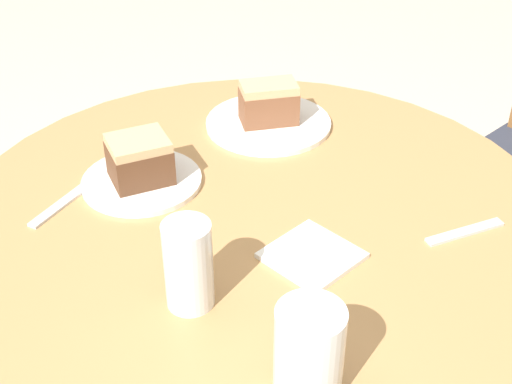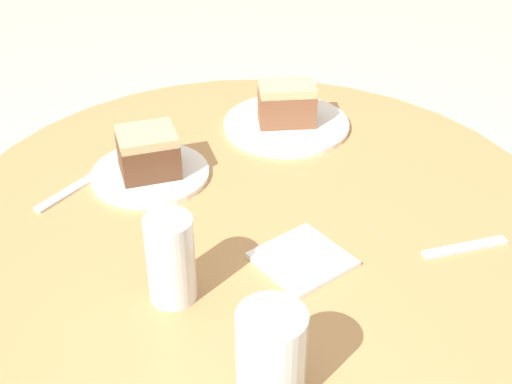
{
  "view_description": "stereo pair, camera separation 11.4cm",
  "coord_description": "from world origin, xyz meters",
  "px_view_note": "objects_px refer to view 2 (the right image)",
  "views": [
    {
      "loc": [
        0.73,
        -0.59,
        1.41
      ],
      "look_at": [
        0.0,
        0.0,
        0.77
      ],
      "focal_mm": 50.0,
      "sensor_mm": 36.0,
      "label": 1
    },
    {
      "loc": [
        0.8,
        -0.5,
        1.41
      ],
      "look_at": [
        0.0,
        0.0,
        0.77
      ],
      "focal_mm": 50.0,
      "sensor_mm": 36.0,
      "label": 2
    }
  ],
  "objects_px": {
    "plate_near": "(150,174)",
    "glass_lemonade": "(171,263)",
    "glass_water": "(271,359)",
    "cake_slice_far": "(287,104)",
    "plate_far": "(286,125)",
    "cake_slice_near": "(148,152)"
  },
  "relations": [
    {
      "from": "glass_lemonade",
      "to": "glass_water",
      "type": "bearing_deg",
      "value": 6.41
    },
    {
      "from": "plate_near",
      "to": "plate_far",
      "type": "relative_size",
      "value": 0.84
    },
    {
      "from": "plate_near",
      "to": "glass_lemonade",
      "type": "distance_m",
      "value": 0.32
    },
    {
      "from": "cake_slice_far",
      "to": "glass_lemonade",
      "type": "relative_size",
      "value": 0.96
    },
    {
      "from": "cake_slice_near",
      "to": "cake_slice_far",
      "type": "distance_m",
      "value": 0.3
    },
    {
      "from": "plate_far",
      "to": "glass_lemonade",
      "type": "xyz_separation_m",
      "value": [
        0.32,
        -0.4,
        0.05
      ]
    },
    {
      "from": "plate_far",
      "to": "cake_slice_far",
      "type": "height_order",
      "value": "cake_slice_far"
    },
    {
      "from": "plate_near",
      "to": "cake_slice_near",
      "type": "height_order",
      "value": "cake_slice_near"
    },
    {
      "from": "glass_lemonade",
      "to": "plate_far",
      "type": "bearing_deg",
      "value": 128.48
    },
    {
      "from": "plate_far",
      "to": "cake_slice_near",
      "type": "distance_m",
      "value": 0.31
    },
    {
      "from": "plate_far",
      "to": "cake_slice_far",
      "type": "xyz_separation_m",
      "value": [
        0.0,
        0.0,
        0.04
      ]
    },
    {
      "from": "cake_slice_near",
      "to": "cake_slice_far",
      "type": "height_order",
      "value": "cake_slice_far"
    },
    {
      "from": "plate_near",
      "to": "cake_slice_far",
      "type": "distance_m",
      "value": 0.31
    },
    {
      "from": "glass_water",
      "to": "plate_near",
      "type": "bearing_deg",
      "value": 171.31
    },
    {
      "from": "cake_slice_near",
      "to": "glass_water",
      "type": "bearing_deg",
      "value": -8.69
    },
    {
      "from": "plate_far",
      "to": "glass_lemonade",
      "type": "bearing_deg",
      "value": -51.52
    },
    {
      "from": "plate_near",
      "to": "glass_lemonade",
      "type": "bearing_deg",
      "value": -18.87
    },
    {
      "from": "plate_far",
      "to": "glass_water",
      "type": "height_order",
      "value": "glass_water"
    },
    {
      "from": "glass_water",
      "to": "cake_slice_far",
      "type": "bearing_deg",
      "value": 144.54
    },
    {
      "from": "plate_far",
      "to": "glass_lemonade",
      "type": "distance_m",
      "value": 0.52
    },
    {
      "from": "plate_near",
      "to": "glass_lemonade",
      "type": "relative_size",
      "value": 1.57
    },
    {
      "from": "plate_far",
      "to": "glass_water",
      "type": "xyz_separation_m",
      "value": [
        0.53,
        -0.38,
        0.05
      ]
    }
  ]
}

